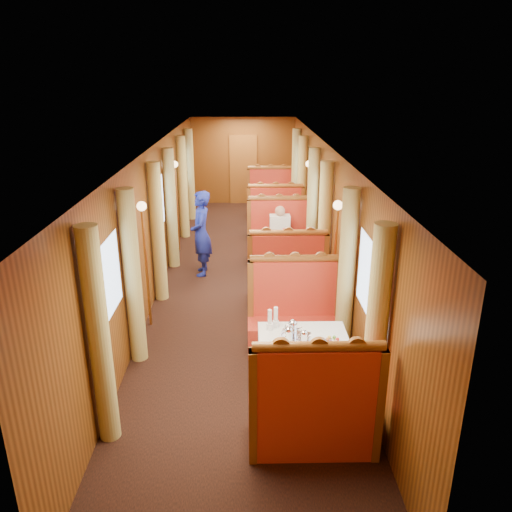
{
  "coord_description": "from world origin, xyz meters",
  "views": [
    {
      "loc": [
        0.09,
        -8.67,
        3.64
      ],
      "look_at": [
        0.23,
        -1.57,
        1.05
      ],
      "focal_mm": 35.0,
      "sensor_mm": 36.0,
      "label": 1
    }
  ],
  "objects_px": {
    "table_near": "(302,363)",
    "steward": "(201,234)",
    "rose_vase_mid": "(285,232)",
    "rose_vase_far": "(272,191)",
    "table_far": "(273,212)",
    "banquette_far_aft": "(271,201)",
    "banquette_near_aft": "(295,321)",
    "tea_tray": "(295,336)",
    "passenger": "(280,229)",
    "teapot_left": "(289,335)",
    "fruit_plate": "(332,341)",
    "banquette_far_fwd": "(275,221)",
    "table_mid": "(282,261)",
    "banquette_near_fwd": "(313,414)",
    "teapot_back": "(293,329)",
    "banquette_mid_aft": "(279,241)",
    "teapot_right": "(304,337)",
    "banquette_mid_fwd": "(287,280)"
  },
  "relations": [
    {
      "from": "banquette_near_aft",
      "to": "banquette_far_fwd",
      "type": "relative_size",
      "value": 1.0
    },
    {
      "from": "table_near",
      "to": "banquette_mid_fwd",
      "type": "bearing_deg",
      "value": 90.0
    },
    {
      "from": "teapot_right",
      "to": "banquette_far_aft",
      "type": "bearing_deg",
      "value": 87.99
    },
    {
      "from": "tea_tray",
      "to": "passenger",
      "type": "xyz_separation_m",
      "value": [
        0.1,
        4.32,
        -0.02
      ]
    },
    {
      "from": "banquette_far_fwd",
      "to": "banquette_far_aft",
      "type": "height_order",
      "value": "same"
    },
    {
      "from": "banquette_mid_fwd",
      "to": "teapot_left",
      "type": "height_order",
      "value": "banquette_mid_fwd"
    },
    {
      "from": "steward",
      "to": "teapot_right",
      "type": "bearing_deg",
      "value": 16.64
    },
    {
      "from": "banquette_near_fwd",
      "to": "banquette_mid_fwd",
      "type": "xyz_separation_m",
      "value": [
        0.0,
        3.5,
        0.0
      ]
    },
    {
      "from": "teapot_left",
      "to": "rose_vase_far",
      "type": "height_order",
      "value": "rose_vase_far"
    },
    {
      "from": "steward",
      "to": "rose_vase_far",
      "type": "bearing_deg",
      "value": 150.61
    },
    {
      "from": "table_mid",
      "to": "banquette_mid_fwd",
      "type": "bearing_deg",
      "value": -90.0
    },
    {
      "from": "teapot_left",
      "to": "steward",
      "type": "distance_m",
      "value": 4.16
    },
    {
      "from": "table_near",
      "to": "passenger",
      "type": "xyz_separation_m",
      "value": [
        -0.0,
        4.3,
        0.37
      ]
    },
    {
      "from": "banquette_near_aft",
      "to": "passenger",
      "type": "distance_m",
      "value": 3.3
    },
    {
      "from": "teapot_back",
      "to": "table_near",
      "type": "bearing_deg",
      "value": 5.12
    },
    {
      "from": "banquette_mid_aft",
      "to": "passenger",
      "type": "bearing_deg",
      "value": -90.0
    },
    {
      "from": "banquette_near_fwd",
      "to": "rose_vase_far",
      "type": "distance_m",
      "value": 8.01
    },
    {
      "from": "teapot_left",
      "to": "passenger",
      "type": "height_order",
      "value": "passenger"
    },
    {
      "from": "banquette_near_aft",
      "to": "fruit_plate",
      "type": "bearing_deg",
      "value": -74.84
    },
    {
      "from": "banquette_far_fwd",
      "to": "steward",
      "type": "height_order",
      "value": "steward"
    },
    {
      "from": "banquette_near_fwd",
      "to": "passenger",
      "type": "xyz_separation_m",
      "value": [
        -0.0,
        5.32,
        0.32
      ]
    },
    {
      "from": "banquette_near_aft",
      "to": "table_far",
      "type": "bearing_deg",
      "value": 90.0
    },
    {
      "from": "steward",
      "to": "fruit_plate",
      "type": "bearing_deg",
      "value": 20.58
    },
    {
      "from": "banquette_near_fwd",
      "to": "teapot_back",
      "type": "relative_size",
      "value": 7.49
    },
    {
      "from": "steward",
      "to": "banquette_far_aft",
      "type": "bearing_deg",
      "value": 155.88
    },
    {
      "from": "table_mid",
      "to": "banquette_far_fwd",
      "type": "height_order",
      "value": "banquette_far_fwd"
    },
    {
      "from": "table_near",
      "to": "steward",
      "type": "xyz_separation_m",
      "value": [
        -1.52,
        3.83,
        0.44
      ]
    },
    {
      "from": "banquette_near_fwd",
      "to": "banquette_far_fwd",
      "type": "xyz_separation_m",
      "value": [
        0.0,
        7.0,
        0.0
      ]
    },
    {
      "from": "table_far",
      "to": "banquette_far_aft",
      "type": "relative_size",
      "value": 0.78
    },
    {
      "from": "banquette_near_aft",
      "to": "rose_vase_far",
      "type": "xyz_separation_m",
      "value": [
        -0.04,
        5.96,
        0.5
      ]
    },
    {
      "from": "table_mid",
      "to": "teapot_left",
      "type": "height_order",
      "value": "teapot_left"
    },
    {
      "from": "banquette_mid_aft",
      "to": "tea_tray",
      "type": "xyz_separation_m",
      "value": [
        -0.1,
        -4.53,
        0.33
      ]
    },
    {
      "from": "banquette_far_fwd",
      "to": "passenger",
      "type": "height_order",
      "value": "banquette_far_fwd"
    },
    {
      "from": "teapot_right",
      "to": "steward",
      "type": "relative_size",
      "value": 0.09
    },
    {
      "from": "table_mid",
      "to": "rose_vase_mid",
      "type": "distance_m",
      "value": 0.56
    },
    {
      "from": "table_near",
      "to": "rose_vase_mid",
      "type": "xyz_separation_m",
      "value": [
        0.04,
        3.54,
        0.55
      ]
    },
    {
      "from": "table_far",
      "to": "tea_tray",
      "type": "xyz_separation_m",
      "value": [
        -0.1,
        -7.01,
        0.38
      ]
    },
    {
      "from": "rose_vase_far",
      "to": "teapot_left",
      "type": "bearing_deg",
      "value": -91.2
    },
    {
      "from": "banquette_near_fwd",
      "to": "teapot_right",
      "type": "bearing_deg",
      "value": 90.74
    },
    {
      "from": "rose_vase_mid",
      "to": "rose_vase_far",
      "type": "relative_size",
      "value": 1.0
    },
    {
      "from": "banquette_near_aft",
      "to": "tea_tray",
      "type": "xyz_separation_m",
      "value": [
        -0.1,
        -1.03,
        0.33
      ]
    },
    {
      "from": "table_near",
      "to": "passenger",
      "type": "bearing_deg",
      "value": 90.0
    },
    {
      "from": "banquette_far_aft",
      "to": "rose_vase_far",
      "type": "bearing_deg",
      "value": -91.99
    },
    {
      "from": "table_mid",
      "to": "banquette_mid_aft",
      "type": "xyz_separation_m",
      "value": [
        0.0,
        1.01,
        0.05
      ]
    },
    {
      "from": "table_near",
      "to": "banquette_near_aft",
      "type": "relative_size",
      "value": 0.78
    },
    {
      "from": "teapot_back",
      "to": "passenger",
      "type": "xyz_separation_m",
      "value": [
        0.12,
        4.27,
        -0.08
      ]
    },
    {
      "from": "banquette_near_aft",
      "to": "banquette_mid_fwd",
      "type": "distance_m",
      "value": 1.47
    },
    {
      "from": "banquette_far_fwd",
      "to": "teapot_left",
      "type": "height_order",
      "value": "banquette_far_fwd"
    },
    {
      "from": "table_near",
      "to": "rose_vase_far",
      "type": "distance_m",
      "value": 7.0
    },
    {
      "from": "banquette_mid_aft",
      "to": "steward",
      "type": "xyz_separation_m",
      "value": [
        -1.52,
        -0.69,
        0.39
      ]
    }
  ]
}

